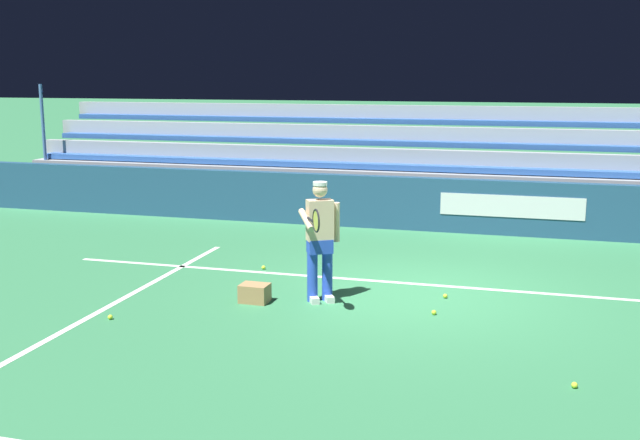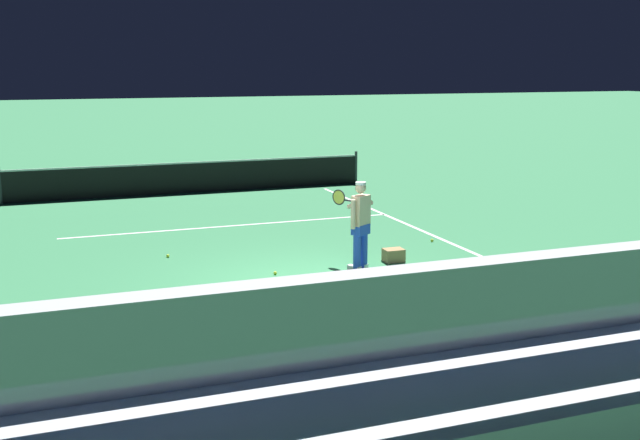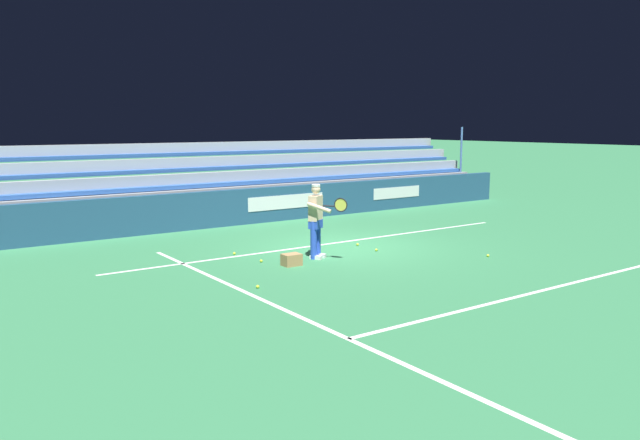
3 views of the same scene
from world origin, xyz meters
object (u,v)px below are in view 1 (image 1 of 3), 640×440
tennis_player (320,240)px  tennis_ball_near_player (445,296)px  ball_box_cardboard (255,293)px  tennis_ball_toward_net (110,317)px  tennis_ball_far_left (246,285)px  tennis_ball_by_box (574,385)px  tennis_ball_stray_back (263,267)px  tennis_ball_far_right (434,312)px

tennis_player → tennis_ball_near_player: size_ratio=25.98×
ball_box_cardboard → tennis_ball_toward_net: 2.00m
tennis_ball_near_player → tennis_player: bearing=19.9°
ball_box_cardboard → tennis_ball_toward_net: ball_box_cardboard is taller
tennis_ball_far_left → ball_box_cardboard: bearing=120.6°
tennis_ball_near_player → tennis_ball_by_box: (-1.64, 2.82, 0.00)m
tennis_ball_stray_back → tennis_ball_toward_net: 3.17m
tennis_ball_far_left → tennis_ball_toward_net: size_ratio=1.00×
tennis_ball_stray_back → tennis_ball_by_box: 5.96m
tennis_player → tennis_ball_stray_back: (1.38, -1.44, -0.86)m
tennis_player → ball_box_cardboard: tennis_player is taller
tennis_player → tennis_ball_by_box: 4.10m
tennis_player → tennis_ball_far_left: size_ratio=25.98×
tennis_ball_stray_back → tennis_ball_far_left: bearing=95.9°
tennis_ball_far_left → tennis_ball_toward_net: (1.17, 1.90, 0.00)m
tennis_ball_stray_back → tennis_ball_by_box: same height
tennis_ball_stray_back → tennis_ball_far_left: 1.09m
tennis_player → ball_box_cardboard: (0.88, 0.30, -0.76)m
tennis_ball_far_right → tennis_ball_toward_net: 4.31m
ball_box_cardboard → tennis_player: bearing=-161.3°
tennis_player → tennis_ball_by_box: tennis_player is taller
tennis_ball_far_right → tennis_player: bearing=-6.6°
tennis_ball_stray_back → tennis_ball_toward_net: (1.06, 2.98, 0.00)m
ball_box_cardboard → tennis_ball_stray_back: ball_box_cardboard is taller
ball_box_cardboard → tennis_ball_by_box: size_ratio=6.06×
tennis_ball_stray_back → tennis_ball_toward_net: size_ratio=1.00×
tennis_ball_near_player → tennis_ball_toward_net: same height
ball_box_cardboard → tennis_ball_far_left: size_ratio=6.06×
tennis_player → ball_box_cardboard: bearing=18.7°
tennis_player → tennis_ball_far_left: bearing=-15.8°
tennis_player → tennis_ball_by_box: size_ratio=25.98×
tennis_ball_far_left → tennis_ball_by_box: (-4.61, 2.56, 0.00)m
tennis_ball_stray_back → tennis_player: bearing=133.8°
tennis_ball_stray_back → tennis_ball_near_player: same height
tennis_ball_stray_back → ball_box_cardboard: bearing=106.1°
tennis_ball_toward_net → tennis_ball_near_player: bearing=-152.5°
ball_box_cardboard → tennis_ball_toward_net: (1.56, 1.25, -0.10)m
tennis_ball_by_box → tennis_ball_far_left: bearing=-29.0°
ball_box_cardboard → tennis_ball_near_player: size_ratio=6.06×
tennis_ball_stray_back → tennis_ball_far_right: size_ratio=1.00×
tennis_player → ball_box_cardboard: size_ratio=4.29×
tennis_ball_stray_back → tennis_ball_near_player: 3.19m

